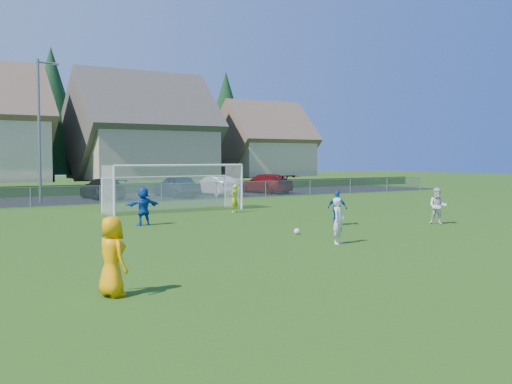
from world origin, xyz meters
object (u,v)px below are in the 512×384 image
car_e (176,186)px  car_g (265,183)px  player_white_a (338,221)px  goalkeeper (235,198)px  car_d (102,189)px  referee (112,256)px  soccer_goal (173,180)px  car_f (215,186)px  player_blue_b (143,206)px  player_white_b (438,206)px  soccer_ball (297,231)px  player_blue_a (337,208)px

car_e → car_g: bearing=-179.2°
player_white_a → car_g: bearing=32.1°
goalkeeper → car_g: bearing=-152.8°
car_d → referee: bearing=71.9°
car_e → soccer_goal: (-5.06, -10.20, 0.83)m
car_f → car_g: car_g is taller
player_blue_b → player_white_b: bearing=148.7°
car_e → soccer_goal: soccer_goal is taller
player_white_b → goalkeeper: bearing=171.8°
goalkeeper → car_f: bearing=-138.6°
referee → player_white_a: referee is taller
soccer_ball → car_e: 22.30m
soccer_ball → player_blue_b: (-3.62, 5.89, 0.69)m
car_d → car_f: car_f is taller
player_white_a → car_g: 28.42m
goalkeeper → player_blue_b: bearing=1.9°
player_blue_b → referee: bearing=64.9°
referee → car_f: (17.89, 27.52, -0.10)m
player_blue_a → goalkeeper: bearing=-21.4°
player_white_a → car_e: 25.00m
referee → soccer_goal: size_ratio=0.22×
soccer_ball → player_white_b: 7.09m
car_g → car_e: bearing=-2.4°
soccer_ball → soccer_goal: bearing=88.1°
car_e → player_blue_b: bearing=57.3°
player_blue_a → soccer_goal: (-2.83, 9.98, 0.90)m
car_g → referee: bearing=45.0°
car_f → soccer_goal: bearing=47.0°
car_d → car_e: 5.26m
referee → player_white_b: referee is taller
car_f → soccer_goal: 13.23m
soccer_ball → player_blue_b: bearing=121.5°
player_white_b → player_blue_a: bearing=-151.6°
player_blue_b → soccer_goal: size_ratio=0.22×
player_white_a → player_blue_a: size_ratio=1.05×
car_d → soccer_goal: soccer_goal is taller
player_blue_b → goalkeeper: bearing=-154.4°
player_white_b → soccer_goal: bearing=176.0°
player_white_a → player_blue_a: (3.56, 4.14, -0.04)m
player_white_a → car_d: size_ratio=0.31×
referee → car_d: (9.44, 28.23, -0.11)m
goalkeeper → car_d: size_ratio=0.30×
player_white_a → car_d: 25.08m
referee → car_f: referee is taller
player_white_b → car_g: bearing=131.2°
player_blue_a → referee: bearing=94.8°
goalkeeper → car_e: car_e is taller
soccer_ball → player_blue_a: bearing=24.0°
goalkeeper → car_f: (6.04, 12.80, -0.00)m
car_d → car_g: size_ratio=0.94×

